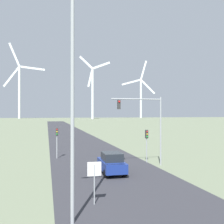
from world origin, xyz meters
The scene contains 10 objects.
road_surface centered at (0.00, 48.00, 0.00)m, with size 10.00×240.00×0.01m.
streetlamp centered at (-4.20, 8.91, 7.34)m, with size 3.80×0.32×11.93m.
stop_sign_near centered at (-2.73, 11.23, 1.70)m, with size 0.81×0.07×2.43m.
traffic_light_post_near_left centered at (-4.23, 27.25, 2.59)m, with size 0.28×0.34×3.53m.
traffic_light_post_near_right centered at (4.93, 22.50, 2.53)m, with size 0.28×0.34×3.44m.
traffic_light_mast_overhead centered at (4.02, 20.74, 4.89)m, with size 5.19×0.35×6.85m.
car_approaching centered at (0.07, 18.38, 0.91)m, with size 1.88×4.13×1.83m.
wind_turbine_left centered at (-30.84, 261.10, 31.34)m, with size 39.16×7.68×72.87m.
wind_turbine_center centered at (34.47, 227.91, 27.52)m, with size 25.72×14.27×57.36m.
wind_turbine_right centered at (94.20, 265.13, 26.43)m, with size 34.57×12.34×62.50m.
Camera 1 is at (-5.38, -3.53, 5.22)m, focal length 42.00 mm.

